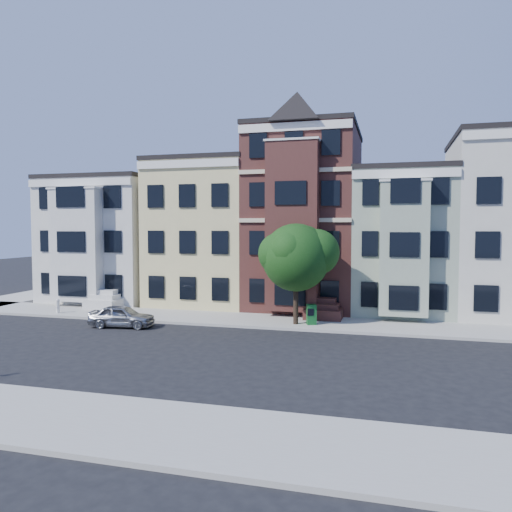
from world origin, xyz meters
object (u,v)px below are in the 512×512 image
(fire_hydrant, at_px, (58,307))
(newspaper_box, at_px, (311,314))
(parked_car, at_px, (122,316))
(street_tree, at_px, (296,262))

(fire_hydrant, bearing_deg, newspaper_box, 1.85)
(parked_car, distance_m, fire_hydrant, 6.29)
(newspaper_box, height_order, fire_hydrant, newspaper_box)
(street_tree, distance_m, fire_hydrant, 15.52)
(street_tree, height_order, parked_car, street_tree)
(street_tree, height_order, newspaper_box, street_tree)
(street_tree, distance_m, parked_car, 10.17)
(newspaper_box, relative_size, fire_hydrant, 1.56)
(parked_car, bearing_deg, fire_hydrant, 61.98)
(street_tree, relative_size, fire_hydrant, 9.65)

